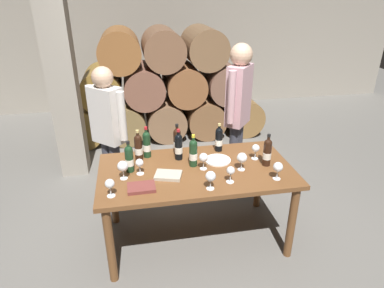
{
  "coord_description": "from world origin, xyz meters",
  "views": [
    {
      "loc": [
        -0.51,
        -2.53,
        2.21
      ],
      "look_at": [
        0.0,
        0.2,
        0.91
      ],
      "focal_mm": 31.35,
      "sensor_mm": 36.0,
      "label": 1
    }
  ],
  "objects": [
    {
      "name": "sommelier_presenting",
      "position": [
        0.61,
        0.75,
        1.04
      ],
      "size": [
        0.34,
        0.4,
        1.72
      ],
      "color": "#383842",
      "rests_on": "ground_plane"
    },
    {
      "name": "wine_glass_6",
      "position": [
        -0.63,
        -0.05,
        0.88
      ],
      "size": [
        0.09,
        0.09,
        0.16
      ],
      "color": "white",
      "rests_on": "dining_table"
    },
    {
      "name": "wine_glass_1",
      "position": [
        0.63,
        -0.29,
        0.87
      ],
      "size": [
        0.08,
        0.08,
        0.16
      ],
      "color": "white",
      "rests_on": "dining_table"
    },
    {
      "name": "wine_bottle_6",
      "position": [
        -0.49,
        0.26,
        0.89
      ],
      "size": [
        0.07,
        0.07,
        0.3
      ],
      "color": "black",
      "rests_on": "dining_table"
    },
    {
      "name": "wine_bottle_4",
      "position": [
        -0.01,
        0.07,
        0.89
      ],
      "size": [
        0.07,
        0.07,
        0.3
      ],
      "color": "#19381E",
      "rests_on": "dining_table"
    },
    {
      "name": "wine_glass_3",
      "position": [
        0.05,
        -0.34,
        0.87
      ],
      "size": [
        0.08,
        0.08,
        0.16
      ],
      "color": "white",
      "rests_on": "dining_table"
    },
    {
      "name": "wine_bottle_5",
      "position": [
        0.63,
        -0.04,
        0.89
      ],
      "size": [
        0.07,
        0.07,
        0.3
      ],
      "color": "black",
      "rests_on": "dining_table"
    },
    {
      "name": "leather_ledger",
      "position": [
        -0.26,
        -0.09,
        0.77
      ],
      "size": [
        0.26,
        0.22,
        0.03
      ],
      "primitive_type": "cube",
      "rotation": [
        0.0,
        0.0,
        -0.3
      ],
      "color": "#B2A893",
      "rests_on": "dining_table"
    },
    {
      "name": "wine_glass_0",
      "position": [
        -0.49,
        0.0,
        0.86
      ],
      "size": [
        0.07,
        0.07,
        0.14
      ],
      "color": "white",
      "rests_on": "dining_table"
    },
    {
      "name": "wine_bottle_7",
      "position": [
        -0.12,
        0.22,
        0.89
      ],
      "size": [
        0.07,
        0.07,
        0.3
      ],
      "color": "black",
      "rests_on": "dining_table"
    },
    {
      "name": "serving_plate",
      "position": [
        0.23,
        0.11,
        0.77
      ],
      "size": [
        0.24,
        0.24,
        0.01
      ],
      "primitive_type": "cylinder",
      "color": "white",
      "rests_on": "dining_table"
    },
    {
      "name": "taster_seated_left",
      "position": [
        -0.77,
        0.72,
        0.92
      ],
      "size": [
        0.38,
        0.36,
        1.54
      ],
      "color": "#383842",
      "rests_on": "ground_plane"
    },
    {
      "name": "wine_bottle_0",
      "position": [
        -0.41,
        0.32,
        0.89
      ],
      "size": [
        0.07,
        0.07,
        0.3
      ],
      "color": "#19381E",
      "rests_on": "dining_table"
    },
    {
      "name": "tasting_notebook",
      "position": [
        -0.49,
        -0.24,
        0.77
      ],
      "size": [
        0.22,
        0.16,
        0.03
      ],
      "primitive_type": "cube",
      "rotation": [
        0.0,
        0.0,
        0.01
      ],
      "color": "brown",
      "rests_on": "dining_table"
    },
    {
      "name": "wine_glass_8",
      "position": [
        0.06,
        -0.01,
        0.87
      ],
      "size": [
        0.08,
        0.08,
        0.15
      ],
      "color": "white",
      "rests_on": "dining_table"
    },
    {
      "name": "dining_table",
      "position": [
        0.0,
        0.0,
        0.67
      ],
      "size": [
        1.7,
        0.9,
        0.76
      ],
      "color": "brown",
      "rests_on": "ground_plane"
    },
    {
      "name": "barrel_stack",
      "position": [
        0.0,
        2.6,
        0.75
      ],
      "size": [
        3.12,
        0.9,
        1.69
      ],
      "color": "brown",
      "rests_on": "ground_plane"
    },
    {
      "name": "wine_glass_7",
      "position": [
        0.39,
        -0.09,
        0.87
      ],
      "size": [
        0.09,
        0.09,
        0.16
      ],
      "color": "white",
      "rests_on": "dining_table"
    },
    {
      "name": "cellar_back_wall",
      "position": [
        0.0,
        4.2,
        1.4
      ],
      "size": [
        10.0,
        0.24,
        2.8
      ],
      "primitive_type": "cube",
      "color": "gray",
      "rests_on": "ground_plane"
    },
    {
      "name": "wine_glass_4",
      "position": [
        -0.72,
        -0.3,
        0.87
      ],
      "size": [
        0.07,
        0.07,
        0.15
      ],
      "color": "white",
      "rests_on": "dining_table"
    },
    {
      "name": "stone_pillar",
      "position": [
        -1.3,
        1.6,
        1.3
      ],
      "size": [
        0.32,
        0.32,
        2.6
      ],
      "primitive_type": "cube",
      "color": "gray",
      "rests_on": "ground_plane"
    },
    {
      "name": "ground_plane",
      "position": [
        0.0,
        0.0,
        0.0
      ],
      "size": [
        14.0,
        14.0,
        0.0
      ],
      "primitive_type": "plane",
      "color": "#66635E"
    },
    {
      "name": "wine_bottle_2",
      "position": [
        -0.57,
        0.07,
        0.88
      ],
      "size": [
        0.07,
        0.07,
        0.29
      ],
      "color": "#19381E",
      "rests_on": "dining_table"
    },
    {
      "name": "wine_glass_5",
      "position": [
        0.58,
        0.09,
        0.86
      ],
      "size": [
        0.07,
        0.07,
        0.15
      ],
      "color": "white",
      "rests_on": "dining_table"
    },
    {
      "name": "wine_bottle_3",
      "position": [
        -0.12,
        0.34,
        0.89
      ],
      "size": [
        0.07,
        0.07,
        0.3
      ],
      "color": "black",
      "rests_on": "dining_table"
    },
    {
      "name": "wine_bottle_1",
      "position": [
        0.29,
        0.32,
        0.88
      ],
      "size": [
        0.07,
        0.07,
        0.28
      ],
      "color": "black",
      "rests_on": "dining_table"
    },
    {
      "name": "wine_glass_2",
      "position": [
        0.23,
        -0.27,
        0.86
      ],
      "size": [
        0.07,
        0.07,
        0.14
      ],
      "color": "white",
      "rests_on": "dining_table"
    }
  ]
}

